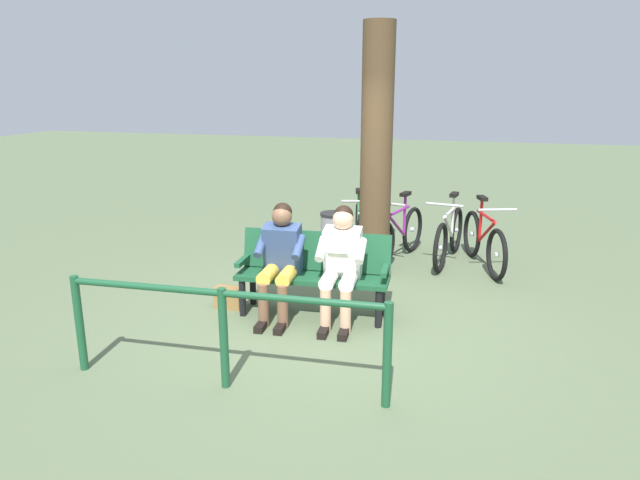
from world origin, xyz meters
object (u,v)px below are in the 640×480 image
at_px(person_reading, 341,260).
at_px(bicycle_black, 399,235).
at_px(bicycle_green, 449,236).
at_px(bench, 314,267).
at_px(tree_trunk, 376,153).
at_px(person_companion, 280,256).
at_px(handbag, 229,298).
at_px(litter_bin, 334,240).
at_px(bicycle_purple, 359,232).
at_px(bicycle_orange, 484,242).

relative_size(person_reading, bicycle_black, 0.73).
height_order(bicycle_green, bicycle_black, same).
bearing_deg(bench, tree_trunk, -107.61).
height_order(person_companion, handbag, person_companion).
xyz_separation_m(bench, person_companion, (0.31, 0.18, 0.16)).
height_order(person_companion, bicycle_black, person_companion).
xyz_separation_m(bench, litter_bin, (0.17, -1.56, -0.13)).
xyz_separation_m(tree_trunk, litter_bin, (0.55, -0.08, -1.18)).
height_order(bicycle_black, bicycle_purple, same).
relative_size(bicycle_black, bicycle_purple, 0.99).
bearing_deg(bicycle_purple, bicycle_black, 71.98).
height_order(tree_trunk, litter_bin, tree_trunk).
height_order(bench, bicycle_orange, bicycle_orange).
xyz_separation_m(person_reading, litter_bin, (0.50, -1.71, -0.29)).
bearing_deg(bench, bicycle_black, -109.46).
height_order(litter_bin, bicycle_purple, bicycle_purple).
bearing_deg(bicycle_black, handbag, -19.39).
distance_m(bench, litter_bin, 1.58).
bearing_deg(bicycle_orange, person_reading, -50.36).
bearing_deg(person_companion, bicycle_orange, -135.35).
bearing_deg(handbag, bicycle_orange, -140.27).
xyz_separation_m(bench, bicycle_purple, (-0.03, -2.17, -0.15)).
distance_m(person_companion, bicycle_orange, 3.08).
bearing_deg(bicycle_orange, litter_bin, -92.54).
xyz_separation_m(tree_trunk, bicycle_green, (-0.91, -0.76, -1.19)).
bearing_deg(bicycle_purple, tree_trunk, 13.68).
xyz_separation_m(person_reading, bicycle_black, (-0.29, -2.26, -0.31)).
distance_m(handbag, bicycle_purple, 2.51).
bearing_deg(bicycle_black, bicycle_green, 115.98).
xyz_separation_m(person_companion, bicycle_purple, (-0.35, -2.35, -0.30)).
distance_m(person_reading, handbag, 1.38).
xyz_separation_m(tree_trunk, bicycle_orange, (-1.36, -0.61, -1.19)).
bearing_deg(person_reading, tree_trunk, -95.05).
bearing_deg(handbag, bicycle_green, -133.06).
bearing_deg(litter_bin, bicycle_green, -154.94).
distance_m(person_reading, tree_trunk, 1.85).
height_order(litter_bin, bicycle_orange, bicycle_orange).
distance_m(litter_bin, bicycle_black, 0.96).
relative_size(handbag, litter_bin, 0.40).
height_order(tree_trunk, bicycle_green, tree_trunk).
relative_size(bench, litter_bin, 2.17).
height_order(handbag, bicycle_orange, bicycle_orange).
bearing_deg(bicycle_purple, litter_bin, -31.94).
bearing_deg(litter_bin, bicycle_purple, -108.98).
height_order(litter_bin, bicycle_green, bicycle_green).
bearing_deg(tree_trunk, bench, 75.66).
bearing_deg(bicycle_orange, person_companion, -60.14).
bearing_deg(litter_bin, bicycle_black, -144.88).
distance_m(handbag, bicycle_orange, 3.49).
bearing_deg(bench, handbag, 4.90).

